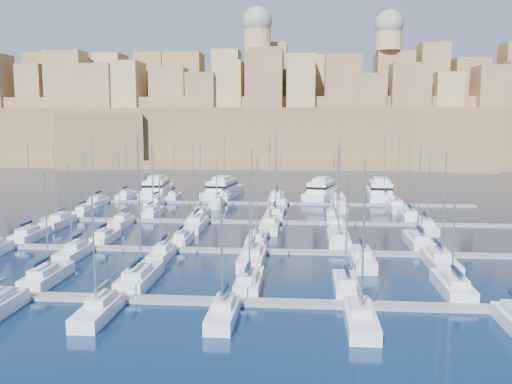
# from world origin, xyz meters

# --- Properties ---
(ground) EXTENTS (600.00, 600.00, 0.00)m
(ground) POSITION_xyz_m (0.00, 0.00, 0.00)
(ground) COLOR black
(ground) RESTS_ON ground
(pontoon_near) EXTENTS (84.00, 2.00, 0.40)m
(pontoon_near) POSITION_xyz_m (0.00, -34.00, 0.20)
(pontoon_near) COLOR slate
(pontoon_near) RESTS_ON ground
(pontoon_mid_near) EXTENTS (84.00, 2.00, 0.40)m
(pontoon_mid_near) POSITION_xyz_m (0.00, -12.00, 0.20)
(pontoon_mid_near) COLOR slate
(pontoon_mid_near) RESTS_ON ground
(pontoon_mid_far) EXTENTS (84.00, 2.00, 0.40)m
(pontoon_mid_far) POSITION_xyz_m (0.00, 10.00, 0.20)
(pontoon_mid_far) COLOR slate
(pontoon_mid_far) RESTS_ON ground
(pontoon_far) EXTENTS (84.00, 2.00, 0.40)m
(pontoon_far) POSITION_xyz_m (0.00, 32.00, 0.20)
(pontoon_far) COLOR slate
(pontoon_far) RESTS_ON ground
(sailboat_1) EXTENTS (2.78, 9.27, 13.16)m
(sailboat_1) POSITION_xyz_m (-23.19, -28.48, 0.74)
(sailboat_1) COLOR white
(sailboat_1) RESTS_ON ground
(sailboat_2) EXTENTS (3.08, 10.25, 17.08)m
(sailboat_2) POSITION_xyz_m (-12.46, -28.00, 0.78)
(sailboat_2) COLOR white
(sailboat_2) RESTS_ON ground
(sailboat_3) EXTENTS (2.69, 8.96, 12.89)m
(sailboat_3) POSITION_xyz_m (0.12, -28.63, 0.73)
(sailboat_3) COLOR white
(sailboat_3) RESTS_ON ground
(sailboat_4) EXTENTS (2.50, 8.32, 12.87)m
(sailboat_4) POSITION_xyz_m (10.71, -28.95, 0.73)
(sailboat_4) COLOR white
(sailboat_4) RESTS_ON ground
(sailboat_5) EXTENTS (2.90, 9.65, 12.88)m
(sailboat_5) POSITION_xyz_m (22.23, -28.29, 0.74)
(sailboat_5) COLOR white
(sailboat_5) RESTS_ON ground
(sailboat_8) EXTENTS (2.57, 8.57, 11.97)m
(sailboat_8) POSITION_xyz_m (-13.17, -39.18, 0.72)
(sailboat_8) COLOR white
(sailboat_8) RESTS_ON ground
(sailboat_9) EXTENTS (2.42, 8.05, 11.94)m
(sailboat_9) POSITION_xyz_m (-1.31, -38.92, 0.72)
(sailboat_9) COLOR white
(sailboat_9) RESTS_ON ground
(sailboat_10) EXTENTS (2.70, 9.02, 12.94)m
(sailboat_10) POSITION_xyz_m (11.32, -39.39, 0.73)
(sailboat_10) COLOR white
(sailboat_10) RESTS_ON ground
(sailboat_12) EXTENTS (2.76, 9.20, 14.88)m
(sailboat_12) POSITION_xyz_m (-36.02, -6.51, 0.75)
(sailboat_12) COLOR white
(sailboat_12) RESTS_ON ground
(sailboat_13) EXTENTS (2.34, 7.81, 11.28)m
(sailboat_13) POSITION_xyz_m (-23.85, -7.20, 0.71)
(sailboat_13) COLOR white
(sailboat_13) RESTS_ON ground
(sailboat_14) EXTENTS (2.22, 7.41, 11.17)m
(sailboat_14) POSITION_xyz_m (-11.97, -7.40, 0.71)
(sailboat_14) COLOR white
(sailboat_14) RESTS_ON ground
(sailboat_15) EXTENTS (2.68, 8.92, 13.19)m
(sailboat_15) POSITION_xyz_m (-0.88, -6.65, 0.73)
(sailboat_15) COLOR white
(sailboat_15) RESTS_ON ground
(sailboat_16) EXTENTS (3.12, 10.40, 14.69)m
(sailboat_16) POSITION_xyz_m (11.27, -5.93, 0.76)
(sailboat_16) COLOR white
(sailboat_16) RESTS_ON ground
(sailboat_17) EXTENTS (2.99, 9.98, 14.96)m
(sailboat_17) POSITION_xyz_m (22.81, -6.13, 0.76)
(sailboat_17) COLOR white
(sailboat_17) RESTS_ON ground
(sailboat_19) EXTENTS (2.47, 8.22, 12.91)m
(sailboat_19) POSITION_xyz_m (-24.73, -17.01, 0.73)
(sailboat_19) COLOR white
(sailboat_19) RESTS_ON ground
(sailboat_20) EXTENTS (2.33, 7.76, 11.41)m
(sailboat_20) POSITION_xyz_m (-12.72, -16.78, 0.71)
(sailboat_20) COLOR white
(sailboat_20) RESTS_ON ground
(sailboat_21) EXTENTS (3.09, 10.29, 15.23)m
(sailboat_21) POSITION_xyz_m (-0.51, -18.02, 0.76)
(sailboat_21) COLOR white
(sailboat_21) RESTS_ON ground
(sailboat_22) EXTENTS (2.85, 9.49, 13.98)m
(sailboat_22) POSITION_xyz_m (13.58, -17.63, 0.75)
(sailboat_22) COLOR white
(sailboat_22) RESTS_ON ground
(sailboat_23) EXTENTS (3.12, 10.41, 14.87)m
(sailboat_23) POSITION_xyz_m (23.27, -18.08, 0.76)
(sailboat_23) COLOR white
(sailboat_23) RESTS_ON ground
(sailboat_24) EXTENTS (2.40, 7.99, 13.08)m
(sailboat_24) POSITION_xyz_m (-35.71, 14.89, 0.73)
(sailboat_24) COLOR white
(sailboat_24) RESTS_ON ground
(sailboat_25) EXTENTS (2.67, 8.89, 14.00)m
(sailboat_25) POSITION_xyz_m (-22.68, 15.33, 0.74)
(sailboat_25) COLOR white
(sailboat_25) RESTS_ON ground
(sailboat_26) EXTENTS (2.50, 8.35, 14.05)m
(sailboat_26) POSITION_xyz_m (-13.28, 15.07, 0.74)
(sailboat_26) COLOR white
(sailboat_26) RESTS_ON ground
(sailboat_27) EXTENTS (3.19, 10.65, 17.33)m
(sailboat_27) POSITION_xyz_m (0.69, 16.20, 0.78)
(sailboat_27) COLOR white
(sailboat_27) RESTS_ON ground
(sailboat_28) EXTENTS (2.42, 8.07, 12.83)m
(sailboat_28) POSITION_xyz_m (11.51, 14.93, 0.73)
(sailboat_28) COLOR white
(sailboat_28) RESTS_ON ground
(sailboat_29) EXTENTS (2.86, 9.54, 13.44)m
(sailboat_29) POSITION_xyz_m (25.26, 15.65, 0.74)
(sailboat_29) COLOR white
(sailboat_29) RESTS_ON ground
(sailboat_30) EXTENTS (2.88, 9.58, 14.28)m
(sailboat_30) POSITION_xyz_m (-36.31, 4.33, 0.75)
(sailboat_30) COLOR white
(sailboat_30) RESTS_ON ground
(sailboat_31) EXTENTS (2.41, 8.02, 13.74)m
(sailboat_31) POSITION_xyz_m (-25.41, 5.09, 0.74)
(sailboat_31) COLOR white
(sailboat_31) RESTS_ON ground
(sailboat_32) EXTENTS (3.08, 10.28, 14.94)m
(sailboat_32) POSITION_xyz_m (-12.26, 3.98, 0.76)
(sailboat_32) COLOR white
(sailboat_32) RESTS_ON ground
(sailboat_33) EXTENTS (3.07, 10.24, 15.71)m
(sailboat_33) POSITION_xyz_m (0.40, 4.00, 0.77)
(sailboat_33) COLOR white
(sailboat_33) RESTS_ON ground
(sailboat_34) EXTENTS (2.85, 9.50, 14.19)m
(sailboat_34) POSITION_xyz_m (11.50, 4.37, 0.75)
(sailboat_34) COLOR white
(sailboat_34) RESTS_ON ground
(sailboat_35) EXTENTS (2.47, 8.22, 13.31)m
(sailboat_35) POSITION_xyz_m (26.34, 5.00, 0.73)
(sailboat_35) COLOR white
(sailboat_35) RESTS_ON ground
(sailboat_36) EXTENTS (2.70, 9.01, 12.92)m
(sailboat_36) POSITION_xyz_m (-34.72, 37.39, 0.73)
(sailboat_36) COLOR white
(sailboat_36) RESTS_ON ground
(sailboat_37) EXTENTS (2.32, 7.74, 12.42)m
(sailboat_37) POSITION_xyz_m (-23.39, 36.77, 0.72)
(sailboat_37) COLOR white
(sailboat_37) RESTS_ON ground
(sailboat_38) EXTENTS (2.62, 8.72, 14.11)m
(sailboat_38) POSITION_xyz_m (-11.89, 37.25, 0.74)
(sailboat_38) COLOR white
(sailboat_38) RESTS_ON ground
(sailboat_39) EXTENTS (3.18, 10.60, 14.40)m
(sailboat_39) POSITION_xyz_m (-0.11, 38.17, 0.76)
(sailboat_39) COLOR white
(sailboat_39) RESTS_ON ground
(sailboat_40) EXTENTS (2.76, 9.21, 12.99)m
(sailboat_40) POSITION_xyz_m (13.64, 37.49, 0.74)
(sailboat_40) COLOR white
(sailboat_40) RESTS_ON ground
(sailboat_41) EXTENTS (2.83, 9.43, 15.84)m
(sailboat_41) POSITION_xyz_m (23.81, 37.60, 0.76)
(sailboat_41) COLOR white
(sailboat_41) RESTS_ON ground
(sailboat_42) EXTENTS (2.73, 9.11, 15.07)m
(sailboat_42) POSITION_xyz_m (-37.98, 26.56, 0.75)
(sailboat_42) COLOR white
(sailboat_42) RESTS_ON ground
(sailboat_43) EXTENTS (2.52, 8.41, 12.38)m
(sailboat_43) POSITION_xyz_m (-25.26, 26.91, 0.72)
(sailboat_43) COLOR white
(sailboat_43) RESTS_ON ground
(sailboat_44) EXTENTS (2.30, 7.67, 10.88)m
(sailboat_44) POSITION_xyz_m (-12.06, 27.26, 0.70)
(sailboat_44) COLOR white
(sailboat_44) RESTS_ON ground
(sailboat_45) EXTENTS (2.63, 8.77, 11.88)m
(sailboat_45) POSITION_xyz_m (1.32, 26.73, 0.72)
(sailboat_45) COLOR white
(sailboat_45) RESTS_ON ground
(sailboat_46) EXTENTS (3.14, 10.45, 15.63)m
(sailboat_46) POSITION_xyz_m (13.13, 25.90, 0.77)
(sailboat_46) COLOR white
(sailboat_46) RESTS_ON ground
(sailboat_47) EXTENTS (3.05, 10.16, 14.93)m
(sailboat_47) POSITION_xyz_m (24.72, 26.05, 0.76)
(sailboat_47) COLOR white
(sailboat_47) RESTS_ON ground
(motor_yacht_a) EXTENTS (6.88, 18.64, 5.25)m
(motor_yacht_a) POSITION_xyz_m (-28.89, 42.28, 1.73)
(motor_yacht_a) COLOR white
(motor_yacht_a) RESTS_ON ground
(motor_yacht_b) EXTENTS (8.12, 18.93, 5.25)m
(motor_yacht_b) POSITION_xyz_m (-13.05, 42.31, 1.73)
(motor_yacht_b) COLOR white
(motor_yacht_b) RESTS_ON ground
(motor_yacht_c) EXTENTS (9.60, 17.79, 5.25)m
(motor_yacht_c) POSITION_xyz_m (10.13, 41.70, 1.73)
(motor_yacht_c) COLOR white
(motor_yacht_c) RESTS_ON ground
(motor_yacht_d) EXTENTS (6.43, 18.52, 5.25)m
(motor_yacht_d) POSITION_xyz_m (23.50, 42.27, 1.73)
(motor_yacht_d) COLOR white
(motor_yacht_d) RESTS_ON ground
(fortified_city) EXTENTS (460.00, 108.95, 59.52)m
(fortified_city) POSITION_xyz_m (-0.19, 155.26, 14.74)
(fortified_city) COLOR brown
(fortified_city) RESTS_ON ground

